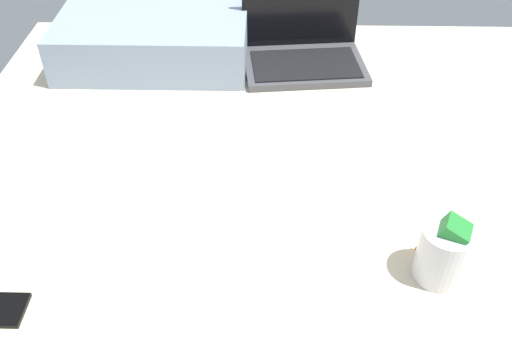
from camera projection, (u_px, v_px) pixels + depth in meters
The scene contains 4 objects.
bed_mattress at pixel (335, 194), 131.14cm from camera, with size 180.00×140.00×18.00cm, color beige.
laptop at pixel (303, 49), 157.52cm from camera, with size 35.30×26.44×23.00cm.
snack_cup at pixel (443, 252), 97.68cm from camera, with size 9.00×10.03×13.87cm.
pillow at pixel (155, 36), 158.85cm from camera, with size 52.00×36.00×13.00cm, color #8C9EB7.
Camera 1 is at (-16.33, -97.47, 97.33)cm, focal length 39.62 mm.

